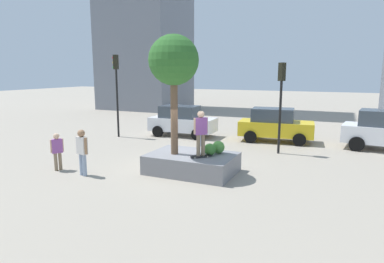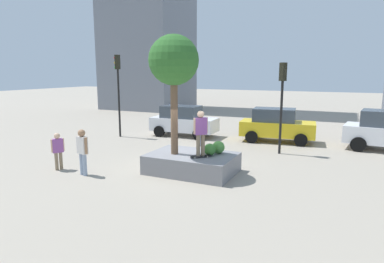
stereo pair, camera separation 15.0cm
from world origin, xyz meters
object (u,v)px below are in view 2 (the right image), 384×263
object	(u,v)px
plaza_tree	(174,62)
skateboard	(201,156)
planter_ledge	(192,163)
bystander_watching	(201,129)
skateboarder	(201,130)
traffic_light_corner	(282,92)
traffic_light_median	(118,82)
passerby_with_bag	(82,149)
taxi_cab	(276,125)
pedestrian_crossing	(58,149)
police_car	(183,121)

from	to	relation	value
plaza_tree	skateboard	xyz separation A→B (m)	(1.15, -0.09, -3.49)
planter_ledge	bystander_watching	size ratio (longest dim) A/B	2.09
plaza_tree	skateboarder	size ratio (longest dim) A/B	2.69
plaza_tree	traffic_light_corner	distance (m)	5.96
skateboarder	bystander_watching	xyz separation A→B (m)	(-2.07, 4.82, -0.87)
traffic_light_median	passerby_with_bag	bearing A→B (deg)	-63.07
taxi_cab	traffic_light_corner	xyz separation A→B (m)	(0.71, -2.78, 2.01)
planter_ledge	skateboarder	world-z (taller)	skateboarder
plaza_tree	taxi_cab	world-z (taller)	plaza_tree
pedestrian_crossing	bystander_watching	distance (m)	7.33
plaza_tree	traffic_light_corner	world-z (taller)	plaza_tree
skateboard	police_car	bearing A→B (deg)	121.06
bystander_watching	skateboarder	bearing A→B (deg)	-66.75
plaza_tree	police_car	world-z (taller)	plaza_tree
pedestrian_crossing	passerby_with_bag	world-z (taller)	passerby_with_bag
plaza_tree	traffic_light_median	distance (m)	8.36
pedestrian_crossing	bystander_watching	world-z (taller)	bystander_watching
skateboard	skateboarder	xyz separation A→B (m)	(-0.00, 0.00, 1.00)
skateboard	police_car	xyz separation A→B (m)	(-4.24, 7.03, 0.15)
police_car	traffic_light_median	distance (m)	4.57
plaza_tree	pedestrian_crossing	world-z (taller)	plaza_tree
plaza_tree	skateboard	size ratio (longest dim) A/B	6.19
pedestrian_crossing	bystander_watching	xyz separation A→B (m)	(3.49, 6.45, 0.05)
passerby_with_bag	taxi_cab	bearing A→B (deg)	60.10
police_car	bystander_watching	world-z (taller)	police_car
bystander_watching	plaza_tree	bearing A→B (deg)	-79.04
skateboard	bystander_watching	distance (m)	5.24
plaza_tree	bystander_watching	distance (m)	5.88
pedestrian_crossing	traffic_light_median	bearing A→B (deg)	107.26
planter_ledge	traffic_light_median	bearing A→B (deg)	145.77
skateboard	police_car	size ratio (longest dim) A/B	0.18
skateboard	skateboarder	bearing A→B (deg)	180.00
traffic_light_corner	bystander_watching	distance (m)	4.58
taxi_cab	bystander_watching	distance (m)	4.46
police_car	pedestrian_crossing	distance (m)	8.77
skateboarder	taxi_cab	world-z (taller)	skateboarder
planter_ledge	taxi_cab	xyz separation A→B (m)	(1.82, 7.40, 0.59)
planter_ledge	traffic_light_corner	distance (m)	5.88
planter_ledge	taxi_cab	world-z (taller)	taxi_cab
taxi_cab	passerby_with_bag	size ratio (longest dim) A/B	2.37
planter_ledge	police_car	world-z (taller)	police_car
planter_ledge	plaza_tree	xyz separation A→B (m)	(-0.64, -0.24, 3.92)
police_car	passerby_with_bag	xyz separation A→B (m)	(0.09, -8.79, 0.08)
pedestrian_crossing	planter_ledge	bearing A→B (deg)	21.25
skateboard	taxi_cab	size ratio (longest dim) A/B	0.17
plaza_tree	traffic_light_corner	size ratio (longest dim) A/B	1.05
skateboard	traffic_light_median	distance (m)	9.63
traffic_light_median	pedestrian_crossing	bearing A→B (deg)	-72.74
skateboard	skateboarder	size ratio (longest dim) A/B	0.44
police_car	pedestrian_crossing	size ratio (longest dim) A/B	2.69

